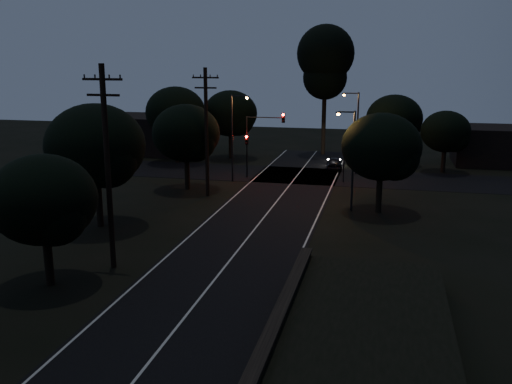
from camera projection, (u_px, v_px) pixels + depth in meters
The scene contains 21 objects.
road_surface at pixel (276, 202), 45.46m from camera, with size 60.00×70.00×0.03m.
utility_pole_mid at pixel (107, 165), 30.17m from camera, with size 2.20×0.30×11.00m.
utility_pole_far at pixel (206, 130), 46.34m from camera, with size 2.20×0.30×10.50m.
tree_left_b at pixel (45, 202), 27.94m from camera, with size 5.29×5.29×6.72m.
tree_left_c at pixel (98, 148), 37.69m from camera, with size 6.63×6.63×8.37m.
tree_left_d at pixel (188, 135), 48.78m from camera, with size 5.84×5.84×7.41m.
tree_far_nw at pixel (232, 115), 64.01m from camera, with size 6.07×6.07×7.69m.
tree_far_w at pixel (177, 114), 61.22m from camera, with size 6.47×6.47×8.25m.
tree_far_ne at pixel (396, 120), 60.10m from camera, with size 5.91×5.91×7.47m.
tree_far_e at pixel (447, 133), 56.38m from camera, with size 4.85×4.85×6.16m.
tree_right_a at pixel (384, 149), 41.37m from camera, with size 5.83×5.83×7.40m.
tall_pine at pixel (325, 61), 65.37m from camera, with size 6.59×6.59×14.97m.
building_left at pixel (148, 134), 69.13m from camera, with size 10.00×8.00×4.40m, color black.
building_right at pixel (497, 146), 61.34m from camera, with size 9.00×7.00×4.00m, color black.
signal_left at pixel (247, 148), 54.22m from camera, with size 0.28×0.35×4.10m.
signal_right at pixel (344, 152), 52.20m from camera, with size 0.28×0.35×4.10m.
signal_mast at pixel (264, 133), 53.50m from camera, with size 3.70×0.35×6.25m.
streetlight_a at pixel (234, 132), 52.07m from camera, with size 1.66×0.26×8.00m.
streetlight_b at pixel (355, 127), 55.43m from camera, with size 1.66×0.26×8.00m.
streetlight_c at pixel (351, 154), 42.11m from camera, with size 1.46×0.26×7.50m.
car at pixel (334, 163), 58.71m from camera, with size 1.53×3.80×1.29m, color black.
Camera 1 is at (8.37, -12.14, 11.32)m, focal length 40.00 mm.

